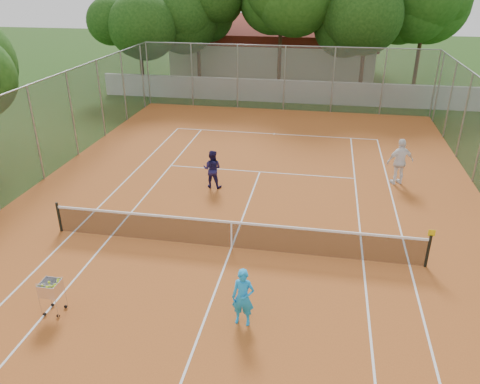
% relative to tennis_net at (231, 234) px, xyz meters
% --- Properties ---
extents(ground, '(120.00, 120.00, 0.00)m').
position_rel_tennis_net_xyz_m(ground, '(0.00, 0.00, -0.51)').
color(ground, '#1B390F').
rests_on(ground, ground).
extents(court_pad, '(18.00, 34.00, 0.02)m').
position_rel_tennis_net_xyz_m(court_pad, '(0.00, 0.00, -0.50)').
color(court_pad, '#B05922').
rests_on(court_pad, ground).
extents(court_lines, '(10.98, 23.78, 0.01)m').
position_rel_tennis_net_xyz_m(court_lines, '(0.00, 0.00, -0.49)').
color(court_lines, white).
rests_on(court_lines, court_pad).
extents(tennis_net, '(11.88, 0.10, 0.98)m').
position_rel_tennis_net_xyz_m(tennis_net, '(0.00, 0.00, 0.00)').
color(tennis_net, black).
rests_on(tennis_net, court_pad).
extents(perimeter_fence, '(18.00, 34.00, 4.00)m').
position_rel_tennis_net_xyz_m(perimeter_fence, '(0.00, 0.00, 1.49)').
color(perimeter_fence, slate).
rests_on(perimeter_fence, ground).
extents(boundary_wall, '(26.00, 0.30, 1.50)m').
position_rel_tennis_net_xyz_m(boundary_wall, '(0.00, 19.00, 0.24)').
color(boundary_wall, silver).
rests_on(boundary_wall, ground).
extents(clubhouse, '(16.40, 9.00, 4.40)m').
position_rel_tennis_net_xyz_m(clubhouse, '(-2.00, 29.00, 1.69)').
color(clubhouse, beige).
rests_on(clubhouse, ground).
extents(tropical_trees, '(29.00, 19.00, 10.00)m').
position_rel_tennis_net_xyz_m(tropical_trees, '(0.00, 22.00, 4.49)').
color(tropical_trees, '#13340D').
rests_on(tropical_trees, ground).
extents(player_near, '(0.59, 0.41, 1.56)m').
position_rel_tennis_net_xyz_m(player_near, '(0.98, -3.43, 0.29)').
color(player_near, '#1C9FF1').
rests_on(player_near, court_pad).
extents(player_far_left, '(0.80, 0.65, 1.58)m').
position_rel_tennis_net_xyz_m(player_far_left, '(-1.69, 4.49, 0.30)').
color(player_far_left, '#1D1747').
rests_on(player_far_left, court_pad).
extents(player_far_right, '(1.24, 0.85, 1.95)m').
position_rel_tennis_net_xyz_m(player_far_right, '(5.83, 6.20, 0.49)').
color(player_far_right, white).
rests_on(player_far_right, court_pad).
extents(ball_hopper, '(0.62, 0.62, 1.03)m').
position_rel_tennis_net_xyz_m(ball_hopper, '(-3.89, -3.92, 0.02)').
color(ball_hopper, silver).
rests_on(ball_hopper, court_pad).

